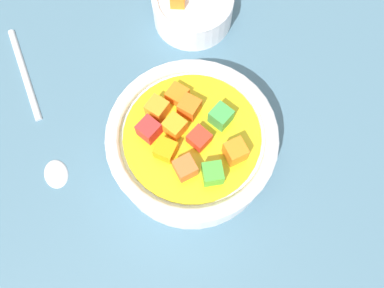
% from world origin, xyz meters
% --- Properties ---
extents(ground_plane, '(1.40, 1.40, 0.02)m').
position_xyz_m(ground_plane, '(0.00, 0.00, -0.01)').
color(ground_plane, '#42667A').
extents(soup_bowl_main, '(0.16, 0.16, 0.07)m').
position_xyz_m(soup_bowl_main, '(-0.00, 0.00, 0.03)').
color(soup_bowl_main, white).
rests_on(soup_bowl_main, ground_plane).
extents(spoon, '(0.19, 0.07, 0.01)m').
position_xyz_m(spoon, '(0.05, 0.15, 0.00)').
color(spoon, silver).
rests_on(spoon, ground_plane).
extents(side_bowl_small, '(0.09, 0.09, 0.05)m').
position_xyz_m(side_bowl_small, '(0.16, -0.02, 0.02)').
color(side_bowl_small, white).
rests_on(side_bowl_small, ground_plane).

